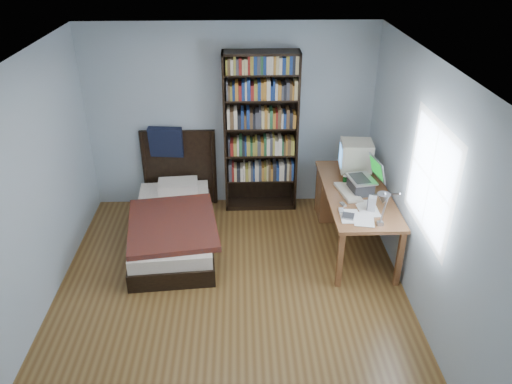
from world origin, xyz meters
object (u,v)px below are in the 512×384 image
at_px(laptop, 362,183).
at_px(speaker, 372,204).
at_px(desk, 347,194).
at_px(bed, 174,221).
at_px(desk_lamp, 384,201).
at_px(crt_monitor, 355,156).
at_px(bookshelf, 261,134).
at_px(soda_can, 345,180).
at_px(keyboard, 348,192).

distance_m(laptop, speaker, 0.43).
bearing_deg(desk, bed, -172.05).
bearing_deg(desk_lamp, crt_monitor, 86.72).
relative_size(laptop, desk_lamp, 0.69).
bearing_deg(crt_monitor, bookshelf, 156.36).
relative_size(desk_lamp, bookshelf, 0.29).
bearing_deg(laptop, soda_can, 127.96).
relative_size(keyboard, bed, 0.23).
xyz_separation_m(keyboard, bookshelf, (-0.99, 1.02, 0.34)).
distance_m(desk_lamp, soda_can, 1.40).
bearing_deg(keyboard, bed, 163.67).
bearing_deg(desk, desk_lamp, -91.36).
xyz_separation_m(laptop, bed, (-2.28, 0.19, -0.59)).
height_order(speaker, soda_can, speaker).
xyz_separation_m(laptop, desk_lamp, (-0.09, -1.12, 0.39)).
distance_m(keyboard, bookshelf, 1.46).
relative_size(crt_monitor, desk_lamp, 0.70).
distance_m(desk_lamp, bed, 2.73).
height_order(crt_monitor, bookshelf, bookshelf).
bearing_deg(keyboard, laptop, 1.23).
height_order(bookshelf, bed, bookshelf).
bearing_deg(laptop, desk, 95.82).
bearing_deg(speaker, laptop, 110.26).
bearing_deg(bed, laptop, -4.80).
height_order(desk, speaker, speaker).
relative_size(soda_can, bed, 0.05).
bearing_deg(bed, desk, 7.95).
bearing_deg(soda_can, bookshelf, 141.84).
xyz_separation_m(crt_monitor, speaker, (0.01, -0.91, -0.17)).
xyz_separation_m(desk_lamp, soda_can, (-0.07, 1.32, -0.46)).
relative_size(desk_lamp, soda_can, 5.88).
bearing_deg(crt_monitor, keyboard, -108.08).
relative_size(desk, laptop, 4.00).
bearing_deg(crt_monitor, speaker, -89.37).
bearing_deg(bookshelf, speaker, -50.53).
bearing_deg(crt_monitor, laptop, -90.24).
height_order(speaker, bed, bed).
bearing_deg(keyboard, soda_can, 78.48).
distance_m(laptop, bookshelf, 1.54).
bearing_deg(bookshelf, soda_can, -38.16).
xyz_separation_m(speaker, bed, (-2.29, 0.62, -0.56)).
bearing_deg(bookshelf, desk, -23.75).
bearing_deg(desk_lamp, bookshelf, 116.88).
relative_size(crt_monitor, bed, 0.22).
bearing_deg(bed, desk_lamp, -30.87).
relative_size(desk, desk_lamp, 2.78).
height_order(desk_lamp, speaker, desk_lamp).
relative_size(crt_monitor, laptop, 1.02).
bearing_deg(desk, speaker, -86.12).
bearing_deg(laptop, speaker, -88.39).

